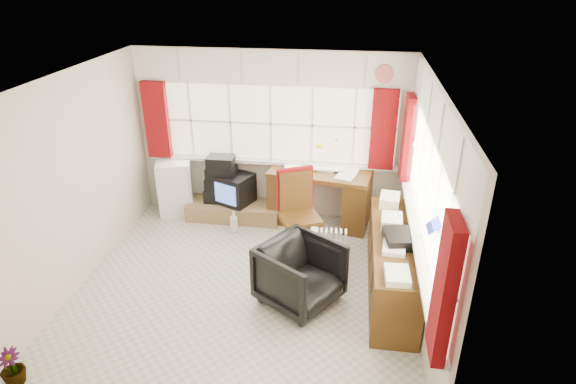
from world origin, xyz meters
The scene contains 20 objects.
ground centered at (0.00, 0.00, 0.00)m, with size 4.00×4.00×0.00m, color beige.
room_walls centered at (0.00, 0.00, 1.50)m, with size 4.00×4.00×4.00m.
window_back centered at (0.00, 1.94, 0.95)m, with size 3.70×0.12×3.60m.
window_right centered at (1.94, 0.00, 0.95)m, with size 0.12×3.70×3.60m.
curtains centered at (0.92, 0.93, 1.46)m, with size 3.83×3.83×1.15m.
overhead_cabinets centered at (0.98, 0.98, 2.25)m, with size 3.98×3.98×0.48m.
desk centered at (0.75, 1.80, 0.47)m, with size 1.55×0.93×0.88m.
desk_lamp centered at (0.98, 2.04, 1.13)m, with size 0.17×0.16×0.42m.
task_chair centered at (0.52, 0.92, 0.63)m, with size 0.66×0.68×1.18m.
office_chair centered at (0.69, -0.14, 0.37)m, with size 0.80×0.82×0.75m, color black.
radiator centered at (0.99, 0.51, 0.24)m, with size 0.40×0.18×0.60m.
credenza centered at (1.73, 0.20, 0.39)m, with size 0.50×2.00×0.85m.
file_tray centered at (1.75, 0.06, 0.81)m, with size 0.30×0.39×0.13m, color black.
tv_bench centered at (-0.55, 1.72, 0.12)m, with size 1.40×0.50×0.25m, color #A27951.
crt_tv centered at (-0.53, 1.77, 0.47)m, with size 0.63×0.61×0.45m.
hifi_stack centered at (-0.73, 1.80, 0.58)m, with size 0.53×0.34×0.72m.
mini_fridge centered at (-1.48, 1.80, 0.43)m, with size 0.63×0.63×0.85m.
spray_bottle_a centered at (-0.46, 1.32, 0.16)m, with size 0.12×0.12×0.32m, color white.
spray_bottle_b centered at (0.23, 0.56, 0.10)m, with size 0.09×0.09×0.19m, color #90D7C5.
flower_vase centered at (-1.80, -1.72, 0.20)m, with size 0.22×0.22×0.39m, color black.
Camera 1 is at (1.18, -4.61, 3.58)m, focal length 30.00 mm.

